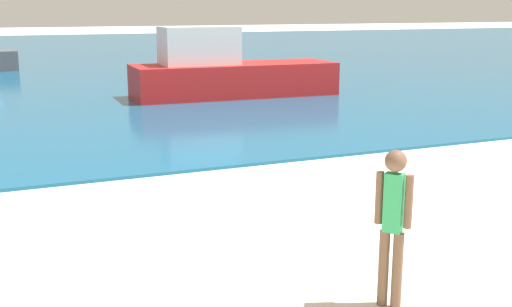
% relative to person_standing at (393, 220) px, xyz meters
% --- Properties ---
extents(water, '(160.00, 60.00, 0.06)m').
position_rel_person_standing_xyz_m(water, '(-0.60, 35.62, -0.85)').
color(water, '#14567F').
rests_on(water, ground).
extents(person_standing, '(0.25, 0.30, 1.55)m').
position_rel_person_standing_xyz_m(person_standing, '(0.00, 0.00, 0.00)').
color(person_standing, brown).
rests_on(person_standing, ground).
extents(boat_near, '(6.53, 2.29, 2.20)m').
position_rel_person_standing_xyz_m(boat_near, '(3.69, 14.21, -0.06)').
color(boat_near, red).
rests_on(boat_near, water).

